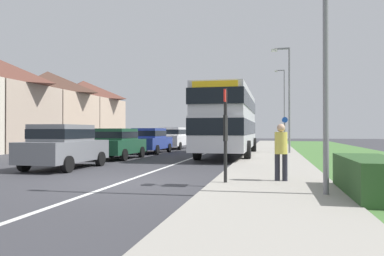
# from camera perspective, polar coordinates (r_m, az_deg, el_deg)

# --- Properties ---
(ground_plane) EXTENTS (120.00, 120.00, 0.00)m
(ground_plane) POSITION_cam_1_polar(r_m,az_deg,el_deg) (10.64, -11.06, -8.43)
(ground_plane) COLOR #38383D
(lane_marking_centre) EXTENTS (0.14, 60.00, 0.01)m
(lane_marking_centre) POSITION_cam_1_polar(r_m,az_deg,el_deg) (18.21, -0.93, -5.07)
(lane_marking_centre) COLOR silver
(lane_marking_centre) RESTS_ON ground_plane
(pavement_near_side) EXTENTS (3.20, 68.00, 0.12)m
(pavement_near_side) POSITION_cam_1_polar(r_m,az_deg,el_deg) (15.72, 12.46, -5.60)
(pavement_near_side) COLOR #9E998E
(pavement_near_side) RESTS_ON ground_plane
(grass_verge_seaward) EXTENTS (6.00, 68.00, 0.08)m
(grass_verge_seaward) POSITION_cam_1_polar(r_m,az_deg,el_deg) (16.30, 27.83, -5.45)
(grass_verge_seaward) COLOR #477538
(grass_verge_seaward) RESTS_ON ground_plane
(roadside_hedge) EXTENTS (1.10, 3.08, 0.90)m
(roadside_hedge) POSITION_cam_1_polar(r_m,az_deg,el_deg) (8.82, 26.36, -7.11)
(roadside_hedge) COLOR #2D5128
(roadside_hedge) RESTS_ON ground_plane
(double_decker_bus) EXTENTS (2.80, 10.76, 3.70)m
(double_decker_bus) POSITION_cam_1_polar(r_m,az_deg,el_deg) (20.95, 5.82, 1.39)
(double_decker_bus) COLOR #BCBCC1
(double_decker_bus) RESTS_ON ground_plane
(parked_car_grey) EXTENTS (1.95, 4.02, 1.71)m
(parked_car_grey) POSITION_cam_1_polar(r_m,az_deg,el_deg) (14.95, -19.48, -2.49)
(parked_car_grey) COLOR slate
(parked_car_grey) RESTS_ON ground_plane
(parked_car_dark_green) EXTENTS (1.99, 3.91, 1.59)m
(parked_car_dark_green) POSITION_cam_1_polar(r_m,az_deg,el_deg) (19.32, -11.77, -2.20)
(parked_car_dark_green) COLOR #19472D
(parked_car_dark_green) RESTS_ON ground_plane
(parked_car_blue) EXTENTS (1.93, 4.39, 1.63)m
(parked_car_blue) POSITION_cam_1_polar(r_m,az_deg,el_deg) (23.91, -6.60, -1.80)
(parked_car_blue) COLOR navy
(parked_car_blue) RESTS_ON ground_plane
(parked_car_white) EXTENTS (1.99, 4.53, 1.74)m
(parked_car_white) POSITION_cam_1_polar(r_m,az_deg,el_deg) (29.31, -3.00, -1.45)
(parked_car_white) COLOR silver
(parked_car_white) RESTS_ON ground_plane
(pedestrian_at_stop) EXTENTS (0.34, 0.34, 1.67)m
(pedestrian_at_stop) POSITION_cam_1_polar(r_m,az_deg,el_deg) (10.17, 13.82, -3.27)
(pedestrian_at_stop) COLOR #23232D
(pedestrian_at_stop) RESTS_ON ground_plane
(bus_stop_sign) EXTENTS (0.09, 0.52, 2.60)m
(bus_stop_sign) POSITION_cam_1_polar(r_m,az_deg,el_deg) (9.61, 5.28, -0.08)
(bus_stop_sign) COLOR black
(bus_stop_sign) RESTS_ON ground_plane
(cycle_route_sign) EXTENTS (0.44, 0.08, 2.52)m
(cycle_route_sign) POSITION_cam_1_polar(r_m,az_deg,el_deg) (28.49, 14.39, -0.51)
(cycle_route_sign) COLOR slate
(cycle_route_sign) RESTS_ON ground_plane
(street_lamp_near) EXTENTS (1.14, 0.20, 6.83)m
(street_lamp_near) POSITION_cam_1_polar(r_m,az_deg,el_deg) (8.64, 19.50, 16.24)
(street_lamp_near) COLOR slate
(street_lamp_near) RESTS_ON ground_plane
(street_lamp_mid) EXTENTS (1.14, 0.20, 6.58)m
(street_lamp_mid) POSITION_cam_1_polar(r_m,az_deg,el_deg) (23.07, 14.77, 5.43)
(street_lamp_mid) COLOR slate
(street_lamp_mid) RESTS_ON ground_plane
(street_lamp_far) EXTENTS (1.14, 0.20, 8.34)m
(street_lamp_far) POSITION_cam_1_polar(r_m,az_deg,el_deg) (42.26, 14.19, 4.01)
(street_lamp_far) COLOR slate
(street_lamp_far) RESTS_ON ground_plane
(house_terrace_far_side) EXTENTS (7.10, 25.29, 6.84)m
(house_terrace_far_side) POSITION_cam_1_polar(r_m,az_deg,el_deg) (32.69, -24.93, 3.03)
(house_terrace_far_side) COLOR beige
(house_terrace_far_side) RESTS_ON ground_plane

